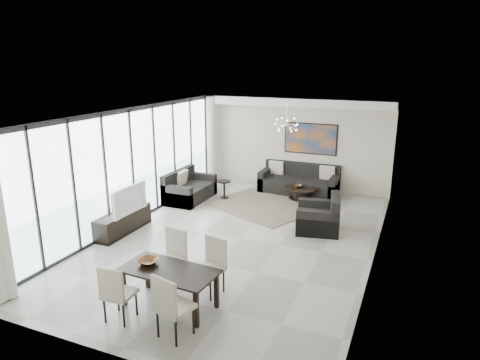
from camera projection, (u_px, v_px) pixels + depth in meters
The scene contains 20 objects.
room_shell at pixel (259, 181), 9.45m from camera, with size 6.00×9.00×2.90m.
window_wall at pixel (135, 166), 10.69m from camera, with size 0.37×8.95×2.90m.
soffit at pixel (295, 102), 13.08m from camera, with size 5.98×0.40×0.26m, color white.
painting at pixel (310, 139), 13.35m from camera, with size 1.68×0.04×0.98m, color #BB601A.
chandelier at pixel (287, 125), 11.49m from camera, with size 0.66×0.66×0.71m.
rug at pixel (261, 206), 12.22m from camera, with size 2.83×2.18×0.01m, color black.
coffee_table at pixel (301, 192), 12.82m from camera, with size 1.02×1.02×0.36m.
bowl_coffee at pixel (298, 186), 12.75m from camera, with size 0.25×0.25×0.08m, color brown.
sofa_main at pixel (299, 183), 13.44m from camera, with size 2.42×0.99×0.88m.
loveseat at pixel (188, 190), 12.73m from camera, with size 0.97×1.72×0.86m.
armchair at pixel (320, 218), 10.40m from camera, with size 1.20×1.24×0.89m.
side_table at pixel (224, 186), 12.82m from camera, with size 0.40×0.40×0.55m.
tv_console at pixel (123, 222), 10.31m from camera, with size 0.47×1.68×0.53m, color black.
television at pixel (126, 199), 10.08m from camera, with size 1.15×0.15×0.66m, color gray.
dining_table at pixel (169, 274), 7.10m from camera, with size 1.68×0.92×0.68m.
dining_chair_sw at pixel (116, 291), 6.66m from camera, with size 0.47×0.47×0.98m.
dining_chair_se at pixel (170, 303), 6.24m from camera, with size 0.58×0.58×1.04m.
dining_chair_nw at pixel (173, 252), 7.93m from camera, with size 0.54×0.54×1.03m.
dining_chair_ne at pixel (212, 261), 7.57m from camera, with size 0.56×0.56×1.01m.
bowl_dining at pixel (148, 262), 7.26m from camera, with size 0.34×0.34×0.08m, color brown.
Camera 1 is at (3.61, -8.54, 4.03)m, focal length 32.00 mm.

